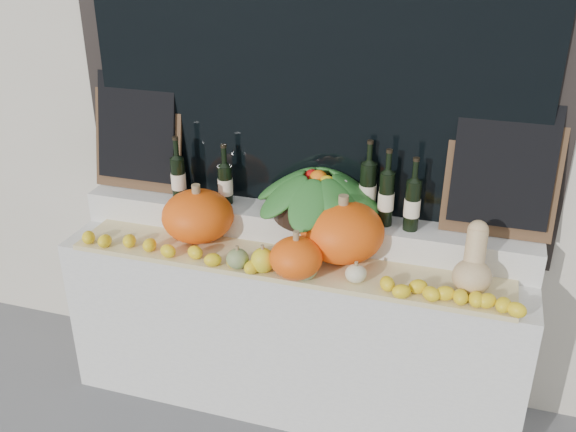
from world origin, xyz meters
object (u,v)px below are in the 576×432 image
Objects in this scene: pumpkin_left at (198,216)px; pumpkin_right at (342,231)px; produce_bowl at (318,193)px; wine_bottle_tall at (368,190)px; butternut_squash at (473,266)px.

pumpkin_right is (0.73, 0.02, 0.01)m from pumpkin_left.
produce_bowl is at bearing 16.56° from pumpkin_left.
pumpkin_right is at bearing -110.03° from wine_bottle_tall.
butternut_squash is (1.33, -0.08, -0.01)m from pumpkin_left.
wine_bottle_tall reaches higher than pumpkin_left.
pumpkin_left is at bearing -178.36° from pumpkin_right.
pumpkin_left is at bearing -163.44° from produce_bowl.
pumpkin_left is 0.73m from pumpkin_right.
produce_bowl is 1.69× the size of wine_bottle_tall.
butternut_squash is (0.60, -0.10, -0.02)m from pumpkin_right.
pumpkin_right reaches higher than pumpkin_left.
butternut_squash is at bearing -30.05° from wine_bottle_tall.
butternut_squash is at bearing -9.73° from pumpkin_right.
produce_bowl is at bearing 136.92° from pumpkin_right.
produce_bowl is (-0.76, 0.25, 0.14)m from butternut_squash.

